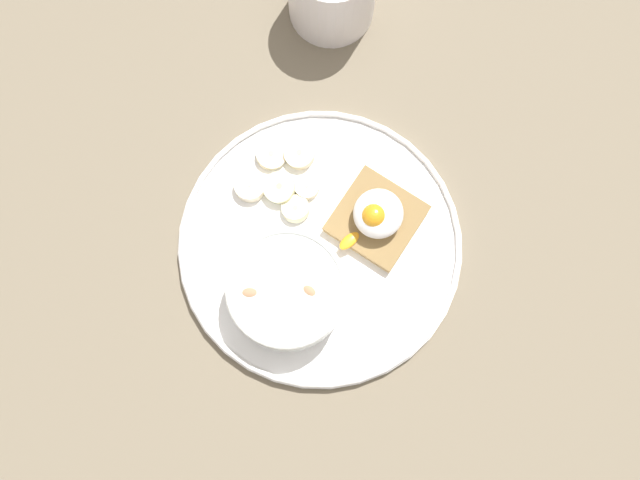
# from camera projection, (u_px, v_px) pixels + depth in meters

# --- Properties ---
(ground_plane) EXTENTS (1.20, 1.20, 0.02)m
(ground_plane) POSITION_uv_depth(u_px,v_px,m) (320.00, 248.00, 0.76)
(ground_plane) COLOR #736853
(ground_plane) RESTS_ON ground
(plate) EXTENTS (0.30, 0.30, 0.02)m
(plate) POSITION_uv_depth(u_px,v_px,m) (320.00, 245.00, 0.74)
(plate) COLOR white
(plate) RESTS_ON ground_plane
(oatmeal_bowl) EXTENTS (0.12, 0.12, 0.05)m
(oatmeal_bowl) POSITION_uv_depth(u_px,v_px,m) (287.00, 291.00, 0.70)
(oatmeal_bowl) COLOR white
(oatmeal_bowl) RESTS_ON plate
(toast_slice) EXTENTS (0.10, 0.10, 0.01)m
(toast_slice) POSITION_uv_depth(u_px,v_px,m) (377.00, 219.00, 0.74)
(toast_slice) COLOR olive
(toast_slice) RESTS_ON plate
(poached_egg) EXTENTS (0.07, 0.06, 0.04)m
(poached_egg) POSITION_uv_depth(u_px,v_px,m) (377.00, 214.00, 0.72)
(poached_egg) COLOR white
(poached_egg) RESTS_ON toast_slice
(banana_slice_front) EXTENTS (0.03, 0.03, 0.01)m
(banana_slice_front) POSITION_uv_depth(u_px,v_px,m) (307.00, 187.00, 0.75)
(banana_slice_front) COLOR #F2E4BE
(banana_slice_front) RESTS_ON plate
(banana_slice_left) EXTENTS (0.05, 0.05, 0.02)m
(banana_slice_left) POSITION_uv_depth(u_px,v_px,m) (280.00, 188.00, 0.74)
(banana_slice_left) COLOR beige
(banana_slice_left) RESTS_ON plate
(banana_slice_back) EXTENTS (0.05, 0.05, 0.02)m
(banana_slice_back) POSITION_uv_depth(u_px,v_px,m) (299.00, 154.00, 0.75)
(banana_slice_back) COLOR #F7E6C3
(banana_slice_back) RESTS_ON plate
(banana_slice_right) EXTENTS (0.04, 0.04, 0.01)m
(banana_slice_right) POSITION_uv_depth(u_px,v_px,m) (296.00, 209.00, 0.74)
(banana_slice_right) COLOR beige
(banana_slice_right) RESTS_ON plate
(banana_slice_inner) EXTENTS (0.03, 0.03, 0.01)m
(banana_slice_inner) POSITION_uv_depth(u_px,v_px,m) (271.00, 155.00, 0.75)
(banana_slice_inner) COLOR beige
(banana_slice_inner) RESTS_ON plate
(banana_slice_outer) EXTENTS (0.04, 0.04, 0.01)m
(banana_slice_outer) POSITION_uv_depth(u_px,v_px,m) (250.00, 186.00, 0.75)
(banana_slice_outer) COLOR #F6E5C4
(banana_slice_outer) RESTS_ON plate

